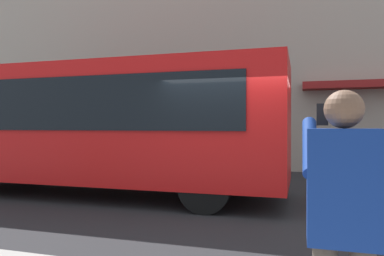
# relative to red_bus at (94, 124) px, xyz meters

# --- Properties ---
(ground_plane) EXTENTS (60.00, 60.00, 0.00)m
(ground_plane) POSITION_rel_red_bus_xyz_m (-3.49, 0.61, -1.68)
(ground_plane) COLOR #232326
(building_facade_far) EXTENTS (28.00, 1.55, 12.00)m
(building_facade_far) POSITION_rel_red_bus_xyz_m (-3.51, -6.19, 4.30)
(building_facade_far) COLOR #A89E8E
(building_facade_far) RESTS_ON ground_plane
(red_bus) EXTENTS (9.05, 2.54, 3.08)m
(red_bus) POSITION_rel_red_bus_xyz_m (0.00, 0.00, 0.00)
(red_bus) COLOR red
(red_bus) RESTS_ON ground_plane
(pedestrian_photographer) EXTENTS (0.53, 0.52, 1.70)m
(pedestrian_photographer) POSITION_rel_red_bus_xyz_m (-4.98, 5.41, -0.54)
(pedestrian_photographer) COLOR #4C4238
(pedestrian_photographer) RESTS_ON sidewalk_curb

